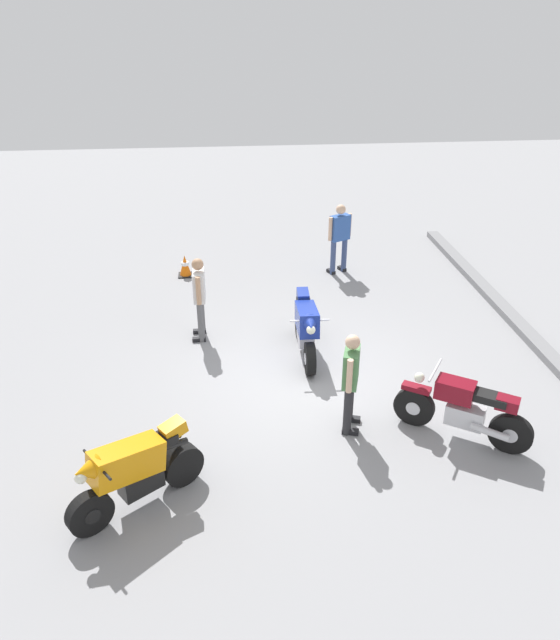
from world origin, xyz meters
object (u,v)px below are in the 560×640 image
traffic_cone (185,266)px  person_in_blue_shirt (340,234)px  person_in_white_shirt (199,294)px  motorcycle_maroon_cruiser (463,409)px  person_in_green_shirt (351,377)px  motorcycle_orange_sportbike (135,471)px  motorcycle_blue_sportbike (306,327)px

traffic_cone → person_in_blue_shirt: bearing=87.4°
person_in_white_shirt → person_in_blue_shirt: bearing=-137.4°
traffic_cone → motorcycle_maroon_cruiser: bearing=33.5°
person_in_green_shirt → traffic_cone: 6.91m
person_in_blue_shirt → person_in_green_shirt: bearing=144.3°
person_in_blue_shirt → motorcycle_orange_sportbike: bearing=124.9°
motorcycle_maroon_cruiser → person_in_green_shirt: bearing=19.2°
motorcycle_blue_sportbike → motorcycle_orange_sportbike: bearing=-35.4°
motorcycle_orange_sportbike → motorcycle_blue_sportbike: (-3.66, 2.73, 0.00)m
person_in_white_shirt → traffic_cone: person_in_white_shirt is taller
motorcycle_orange_sportbike → motorcycle_blue_sportbike: same height
motorcycle_orange_sportbike → person_in_blue_shirt: (-7.50, 4.06, 0.40)m
motorcycle_maroon_cruiser → traffic_cone: (-6.70, -4.44, -0.26)m
person_in_green_shirt → traffic_cone: (-6.29, -2.78, -0.68)m
person_in_white_shirt → traffic_cone: (-3.15, -0.45, -0.70)m
person_in_white_shirt → motorcycle_blue_sportbike: bearing=156.9°
person_in_blue_shirt → person_in_white_shirt: bearing=105.4°
motorcycle_maroon_cruiser → person_in_white_shirt: size_ratio=1.08×
motorcycle_blue_sportbike → traffic_cone: bearing=-147.5°
motorcycle_maroon_cruiser → motorcycle_orange_sportbike: bearing=44.8°
motorcycle_orange_sportbike → person_in_white_shirt: (-4.52, 0.76, 0.37)m
person_in_green_shirt → person_in_white_shirt: size_ratio=0.98×
motorcycle_maroon_cruiser → motorcycle_orange_sportbike: motorcycle_orange_sportbike is taller
motorcycle_maroon_cruiser → person_in_green_shirt: size_ratio=1.10×
motorcycle_maroon_cruiser → person_in_white_shirt: person_in_white_shirt is taller
motorcycle_maroon_cruiser → motorcycle_blue_sportbike: size_ratio=0.93×
traffic_cone → motorcycle_blue_sportbike: bearing=31.1°
person_in_blue_shirt → motorcycle_maroon_cruiser: bearing=159.3°
traffic_cone → motorcycle_orange_sportbike: bearing=-2.3°
motorcycle_orange_sportbike → person_in_white_shirt: bearing=-135.5°
motorcycle_orange_sportbike → person_in_blue_shirt: 8.54m
person_in_white_shirt → motorcycle_orange_sportbike: bearing=81.1°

